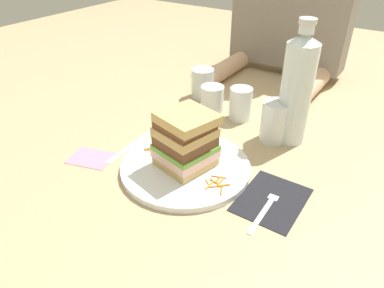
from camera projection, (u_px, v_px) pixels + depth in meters
name	position (u px, v px, depth m)	size (l,w,h in m)	color
ground_plane	(181.00, 168.00, 0.81)	(3.00, 3.00, 0.00)	tan
main_plate	(185.00, 168.00, 0.80)	(0.29, 0.29, 0.01)	white
sandwich	(185.00, 141.00, 0.76)	(0.14, 0.13, 0.13)	tan
carrot_shred_0	(151.00, 150.00, 0.84)	(0.00, 0.00, 0.03)	orange
carrot_shred_1	(162.00, 148.00, 0.85)	(0.00, 0.00, 0.03)	orange
carrot_shred_2	(157.00, 148.00, 0.85)	(0.00, 0.00, 0.02)	orange
carrot_shred_3	(158.00, 151.00, 0.84)	(0.00, 0.00, 0.03)	orange
carrot_shred_4	(152.00, 148.00, 0.85)	(0.00, 0.00, 0.03)	orange
carrot_shred_5	(148.00, 148.00, 0.85)	(0.00, 0.00, 0.02)	orange
carrot_shred_6	(160.00, 149.00, 0.85)	(0.00, 0.00, 0.03)	orange
carrot_shred_7	(208.00, 183.00, 0.74)	(0.00, 0.00, 0.03)	orange
carrot_shred_8	(224.00, 185.00, 0.73)	(0.00, 0.00, 0.03)	orange
carrot_shred_9	(215.00, 186.00, 0.73)	(0.00, 0.00, 0.02)	orange
carrot_shred_10	(222.00, 189.00, 0.72)	(0.00, 0.00, 0.03)	orange
carrot_shred_11	(218.00, 178.00, 0.75)	(0.00, 0.00, 0.03)	orange
carrot_shred_12	(216.00, 183.00, 0.74)	(0.00, 0.00, 0.03)	orange
carrot_shred_13	(221.00, 181.00, 0.74)	(0.00, 0.00, 0.03)	orange
carrot_shred_14	(213.00, 181.00, 0.74)	(0.00, 0.00, 0.02)	orange
carrot_shred_15	(218.00, 180.00, 0.74)	(0.00, 0.00, 0.02)	orange
carrot_shred_16	(209.00, 185.00, 0.73)	(0.00, 0.00, 0.03)	orange
napkin_dark	(272.00, 199.00, 0.71)	(0.12, 0.16, 0.00)	black
fork	(268.00, 205.00, 0.70)	(0.02, 0.17, 0.00)	silver
knife	(133.00, 144.00, 0.89)	(0.02, 0.20, 0.00)	silver
juice_glass	(274.00, 123.00, 0.89)	(0.07, 0.07, 0.10)	white
water_bottle	(296.00, 89.00, 0.84)	(0.08, 0.08, 0.30)	silver
empty_tumbler_0	(203.00, 83.00, 1.11)	(0.07, 0.07, 0.09)	silver
empty_tumbler_1	(296.00, 109.00, 0.98)	(0.06, 0.06, 0.07)	silver
empty_tumbler_2	(242.00, 104.00, 0.98)	(0.06, 0.06, 0.09)	silver
empty_tumbler_3	(212.00, 99.00, 1.03)	(0.07, 0.07, 0.07)	silver
napkin_pink	(91.00, 158.00, 0.84)	(0.10, 0.07, 0.00)	pink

